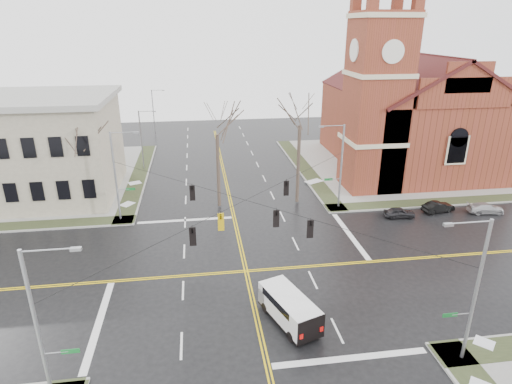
{
  "coord_description": "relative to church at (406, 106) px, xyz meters",
  "views": [
    {
      "loc": [
        -3.4,
        -29.63,
        18.46
      ],
      "look_at": [
        1.66,
        6.0,
        4.45
      ],
      "focal_mm": 30.0,
      "sensor_mm": 36.0,
      "label": 1
    }
  ],
  "objects": [
    {
      "name": "cargo_van",
      "position": [
        -22.76,
        -31.26,
        -7.28
      ],
      "size": [
        3.61,
        5.49,
        1.96
      ],
      "rotation": [
        0.0,
        0.0,
        0.34
      ],
      "color": "white",
      "rests_on": "ground"
    },
    {
      "name": "streetlight_north_a",
      "position": [
        -35.42,
        3.22,
        -3.97
      ],
      "size": [
        2.3,
        0.2,
        8.0
      ],
      "color": "gray",
      "rests_on": "ground"
    },
    {
      "name": "church",
      "position": [
        0.0,
        0.0,
        0.0
      ],
      "size": [
        24.28,
        27.48,
        27.5
      ],
      "color": "brown",
      "rests_on": "ground"
    },
    {
      "name": "parked_car_c",
      "position": [
        1.64,
        -16.88,
        -7.89
      ],
      "size": [
        3.88,
        1.95,
        1.08
      ],
      "primitive_type": "imported",
      "rotation": [
        0.0,
        0.0,
        1.45
      ],
      "color": "#B6B6B9",
      "rests_on": "ground"
    },
    {
      "name": "parked_car_a",
      "position": [
        -7.89,
        -16.7,
        -7.9
      ],
      "size": [
        3.26,
        1.57,
        1.08
      ],
      "primitive_type": "imported",
      "rotation": [
        0.0,
        0.0,
        1.48
      ],
      "color": "black",
      "rests_on": "ground"
    },
    {
      "name": "sidewalks",
      "position": [
        -24.76,
        -24.78,
        -8.36
      ],
      "size": [
        80.0,
        80.0,
        0.17
      ],
      "color": "gray",
      "rests_on": "ground"
    },
    {
      "name": "tree_nw_near",
      "position": [
        -26.08,
        -11.28,
        0.13
      ],
      "size": [
        4.0,
        4.0,
        11.84
      ],
      "color": "#3E3127",
      "rests_on": "ground"
    },
    {
      "name": "tree_ne",
      "position": [
        -17.42,
        -11.31,
        0.88
      ],
      "size": [
        4.0,
        4.0,
        12.9
      ],
      "color": "#3E3127",
      "rests_on": "ground"
    },
    {
      "name": "traffic_signals",
      "position": [
        -24.76,
        -25.45,
        -2.98
      ],
      "size": [
        8.21,
        8.26,
        1.3
      ],
      "color": "black",
      "rests_on": "ground"
    },
    {
      "name": "ground",
      "position": [
        -24.76,
        -24.78,
        -8.43
      ],
      "size": [
        120.0,
        120.0,
        0.0
      ],
      "primitive_type": "plane",
      "color": "black",
      "rests_on": "ground"
    },
    {
      "name": "signal_pole_ne",
      "position": [
        -13.44,
        -13.28,
        -3.48
      ],
      "size": [
        2.75,
        0.22,
        9.0
      ],
      "color": "gray",
      "rests_on": "ground"
    },
    {
      "name": "signal_pole_sw",
      "position": [
        -36.09,
        -36.28,
        -3.48
      ],
      "size": [
        2.75,
        0.22,
        9.0
      ],
      "color": "gray",
      "rests_on": "ground"
    },
    {
      "name": "signal_pole_se",
      "position": [
        -13.44,
        -36.28,
        -3.48
      ],
      "size": [
        2.75,
        0.22,
        9.0
      ],
      "color": "gray",
      "rests_on": "ground"
    },
    {
      "name": "signal_pole_nw",
      "position": [
        -36.09,
        -13.28,
        -3.48
      ],
      "size": [
        2.75,
        0.22,
        9.0
      ],
      "color": "gray",
      "rests_on": "ground"
    },
    {
      "name": "road_markings",
      "position": [
        -24.76,
        -24.78,
        -8.43
      ],
      "size": [
        100.0,
        100.0,
        0.01
      ],
      "color": "gold",
      "rests_on": "ground"
    },
    {
      "name": "streetlight_north_b",
      "position": [
        -35.42,
        23.22,
        -3.97
      ],
      "size": [
        2.3,
        0.2,
        8.0
      ],
      "color": "gray",
      "rests_on": "ground"
    },
    {
      "name": "civic_building_a",
      "position": [
        -46.76,
        -4.78,
        -2.93
      ],
      "size": [
        18.0,
        14.0,
        11.0
      ],
      "primitive_type": "cube",
      "color": "gray",
      "rests_on": "ground"
    },
    {
      "name": "tree_nw_far",
      "position": [
        -39.43,
        -10.95,
        -0.96
      ],
      "size": [
        4.0,
        4.0,
        10.3
      ],
      "color": "#3E3127",
      "rests_on": "ground"
    },
    {
      "name": "span_wires",
      "position": [
        -24.76,
        -24.78,
        -2.23
      ],
      "size": [
        23.02,
        23.02,
        0.03
      ],
      "color": "black",
      "rests_on": "ground"
    },
    {
      "name": "parked_car_b",
      "position": [
        -3.19,
        -15.95,
        -7.86
      ],
      "size": [
        3.65,
        1.83,
        1.15
      ],
      "primitive_type": "imported",
      "rotation": [
        0.0,
        0.0,
        1.76
      ],
      "color": "black",
      "rests_on": "ground"
    }
  ]
}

